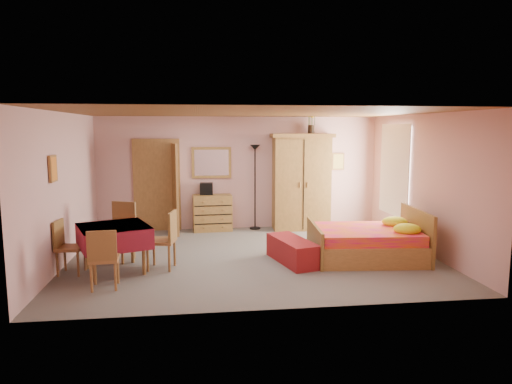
{
  "coord_description": "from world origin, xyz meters",
  "views": [
    {
      "loc": [
        -0.97,
        -8.05,
        2.31
      ],
      "look_at": [
        0.1,
        0.3,
        1.15
      ],
      "focal_mm": 32.0,
      "sensor_mm": 36.0,
      "label": 1
    }
  ],
  "objects": [
    {
      "name": "chest_of_drawers",
      "position": [
        -0.65,
        2.27,
        0.41
      ],
      "size": [
        0.9,
        0.48,
        0.83
      ],
      "primitive_type": "cube",
      "rotation": [
        0.0,
        0.0,
        0.05
      ],
      "color": "olive",
      "rests_on": "floor"
    },
    {
      "name": "stereo",
      "position": [
        -0.78,
        2.32,
        0.96
      ],
      "size": [
        0.3,
        0.22,
        0.27
      ],
      "primitive_type": "cube",
      "rotation": [
        0.0,
        0.0,
        -0.03
      ],
      "color": "black",
      "rests_on": "chest_of_drawers"
    },
    {
      "name": "dining_table",
      "position": [
        -2.34,
        -0.6,
        0.38
      ],
      "size": [
        1.35,
        1.35,
        0.77
      ],
      "primitive_type": "cube",
      "rotation": [
        0.0,
        0.0,
        0.37
      ],
      "color": "maroon",
      "rests_on": "floor"
    },
    {
      "name": "chair_north",
      "position": [
        -2.38,
        0.06,
        0.51
      ],
      "size": [
        0.61,
        0.61,
        1.02
      ],
      "primitive_type": "cube",
      "rotation": [
        0.0,
        0.0,
        2.74
      ],
      "color": "#A16D36",
      "rests_on": "floor"
    },
    {
      "name": "wall_right",
      "position": [
        3.25,
        0.0,
        1.3
      ],
      "size": [
        0.1,
        5.0,
        2.6
      ],
      "primitive_type": "cube",
      "color": "#C99692",
      "rests_on": "floor"
    },
    {
      "name": "window",
      "position": [
        3.21,
        1.2,
        1.45
      ],
      "size": [
        0.08,
        1.4,
        1.95
      ],
      "primitive_type": "cube",
      "color": "white",
      "rests_on": "wall_right"
    },
    {
      "name": "bench",
      "position": [
        0.64,
        -0.45,
        0.21
      ],
      "size": [
        0.75,
        1.31,
        0.41
      ],
      "primitive_type": "cube",
      "rotation": [
        0.0,
        0.0,
        0.25
      ],
      "color": "maroon",
      "rests_on": "floor"
    },
    {
      "name": "chair_south",
      "position": [
        -2.35,
        -1.37,
        0.45
      ],
      "size": [
        0.43,
        0.43,
        0.9
      ],
      "primitive_type": "cube",
      "rotation": [
        0.0,
        0.0,
        0.07
      ],
      "color": "#A86D39",
      "rests_on": "floor"
    },
    {
      "name": "floor_lamp",
      "position": [
        0.34,
        2.32,
        0.98
      ],
      "size": [
        0.32,
        0.32,
        1.96
      ],
      "primitive_type": "cube",
      "rotation": [
        0.0,
        0.0,
        0.37
      ],
      "color": "black",
      "rests_on": "floor"
    },
    {
      "name": "floor",
      "position": [
        0.0,
        0.0,
        0.0
      ],
      "size": [
        6.5,
        6.5,
        0.0
      ],
      "primitive_type": "plane",
      "color": "slate",
      "rests_on": "ground"
    },
    {
      "name": "doorway",
      "position": [
        -1.9,
        2.47,
        1.02
      ],
      "size": [
        1.06,
        0.12,
        2.15
      ],
      "primitive_type": "cube",
      "color": "#9E6B35",
      "rests_on": "floor"
    },
    {
      "name": "wall_left",
      "position": [
        -3.25,
        0.0,
        1.3
      ],
      "size": [
        0.1,
        5.0,
        2.6
      ],
      "primitive_type": "cube",
      "color": "#C99692",
      "rests_on": "floor"
    },
    {
      "name": "chair_west",
      "position": [
        -3.01,
        -0.62,
        0.44
      ],
      "size": [
        0.43,
        0.43,
        0.88
      ],
      "primitive_type": "cube",
      "rotation": [
        0.0,
        0.0,
        -1.66
      ],
      "color": "brown",
      "rests_on": "floor"
    },
    {
      "name": "picture_left",
      "position": [
        -3.22,
        -0.6,
        1.7
      ],
      "size": [
        0.04,
        0.32,
        0.42
      ],
      "primitive_type": "cube",
      "color": "orange",
      "rests_on": "wall_left"
    },
    {
      "name": "bed",
      "position": [
        2.0,
        -0.37,
        0.45
      ],
      "size": [
        2.06,
        1.68,
        0.9
      ],
      "primitive_type": "cube",
      "rotation": [
        0.0,
        0.0,
        -0.09
      ],
      "color": "#DD1558",
      "rests_on": "floor"
    },
    {
      "name": "wall_back",
      "position": [
        0.0,
        2.5,
        1.3
      ],
      "size": [
        6.5,
        0.1,
        2.6
      ],
      "primitive_type": "cube",
      "color": "#C99692",
      "rests_on": "floor"
    },
    {
      "name": "wall_mirror",
      "position": [
        -0.65,
        2.48,
        1.55
      ],
      "size": [
        0.91,
        0.06,
        0.72
      ],
      "primitive_type": "cube",
      "rotation": [
        0.0,
        0.0,
        -0.01
      ],
      "color": "silver",
      "rests_on": "wall_back"
    },
    {
      "name": "ceiling",
      "position": [
        0.0,
        0.0,
        2.6
      ],
      "size": [
        6.5,
        6.5,
        0.0
      ],
      "primitive_type": "plane",
      "rotation": [
        3.14,
        0.0,
        0.0
      ],
      "color": "brown",
      "rests_on": "wall_back"
    },
    {
      "name": "chair_east",
      "position": [
        -1.6,
        -0.53,
        0.49
      ],
      "size": [
        0.52,
        0.52,
        0.97
      ],
      "primitive_type": "cube",
      "rotation": [
        0.0,
        0.0,
        1.38
      ],
      "color": "#966333",
      "rests_on": "floor"
    },
    {
      "name": "sunflower_vase",
      "position": [
        1.64,
        2.31,
        2.48
      ],
      "size": [
        0.23,
        0.23,
        0.53
      ],
      "primitive_type": "cube",
      "rotation": [
        0.0,
        0.0,
        -0.07
      ],
      "color": "yellow",
      "rests_on": "wardrobe"
    },
    {
      "name": "wardrobe",
      "position": [
        1.39,
        2.2,
        1.11
      ],
      "size": [
        1.43,
        0.77,
        2.21
      ],
      "primitive_type": "cube",
      "rotation": [
        0.0,
        0.0,
        -0.03
      ],
      "color": "olive",
      "rests_on": "floor"
    },
    {
      "name": "wall_front",
      "position": [
        0.0,
        -2.5,
        1.3
      ],
      "size": [
        6.5,
        0.1,
        2.6
      ],
      "primitive_type": "cube",
      "color": "#C99692",
      "rests_on": "floor"
    },
    {
      "name": "picture_back",
      "position": [
        2.35,
        2.47,
        1.55
      ],
      "size": [
        0.3,
        0.04,
        0.4
      ],
      "primitive_type": "cube",
      "color": "#D8BF59",
      "rests_on": "wall_back"
    }
  ]
}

